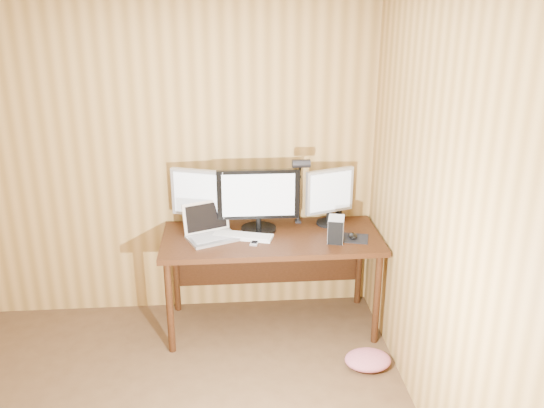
{
  "coord_description": "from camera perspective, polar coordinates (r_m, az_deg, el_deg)",
  "views": [
    {
      "loc": [
        0.62,
        -2.24,
        2.43
      ],
      "look_at": [
        0.93,
        1.58,
        1.02
      ],
      "focal_mm": 38.0,
      "sensor_mm": 36.0,
      "label": 1
    }
  ],
  "objects": [
    {
      "name": "mousepad",
      "position": [
        4.23,
        8.0,
        -3.37
      ],
      "size": [
        0.26,
        0.23,
        0.0
      ],
      "primitive_type": "cube",
      "rotation": [
        0.0,
        0.0,
        -0.27
      ],
      "color": "black",
      "rests_on": "desk"
    },
    {
      "name": "monitor_center",
      "position": [
        4.25,
        -1.36,
        0.48
      ],
      "size": [
        0.61,
        0.27,
        0.47
      ],
      "rotation": [
        0.0,
        0.0,
        -0.01
      ],
      "color": "black",
      "rests_on": "desk"
    },
    {
      "name": "phone",
      "position": [
        4.11,
        -1.72,
        -3.82
      ],
      "size": [
        0.08,
        0.11,
        0.01
      ],
      "rotation": [
        0.0,
        0.0,
        -0.28
      ],
      "color": "silver",
      "rests_on": "desk"
    },
    {
      "name": "speaker",
      "position": [
        4.52,
        6.61,
        -0.91
      ],
      "size": [
        0.05,
        0.05,
        0.13
      ],
      "primitive_type": "cylinder",
      "color": "black",
      "rests_on": "desk"
    },
    {
      "name": "hard_drive",
      "position": [
        4.14,
        6.35,
        -2.52
      ],
      "size": [
        0.14,
        0.18,
        0.18
      ],
      "rotation": [
        0.0,
        0.0,
        -0.25
      ],
      "color": "silver",
      "rests_on": "desk"
    },
    {
      "name": "monitor_right",
      "position": [
        4.38,
        5.71,
        0.89
      ],
      "size": [
        0.38,
        0.19,
        0.44
      ],
      "rotation": [
        0.0,
        0.0,
        0.34
      ],
      "color": "black",
      "rests_on": "desk"
    },
    {
      "name": "keyboard",
      "position": [
        4.21,
        -3.01,
        -3.17
      ],
      "size": [
        0.47,
        0.26,
        0.02
      ],
      "rotation": [
        0.0,
        0.0,
        -0.3
      ],
      "color": "white",
      "rests_on": "desk"
    },
    {
      "name": "monitor_left",
      "position": [
        4.31,
        -7.31,
        0.67
      ],
      "size": [
        0.4,
        0.2,
        0.47
      ],
      "rotation": [
        0.0,
        0.0,
        -0.34
      ],
      "color": "black",
      "rests_on": "desk"
    },
    {
      "name": "room_shell",
      "position": [
        2.61,
        -18.05,
        -7.78
      ],
      "size": [
        4.0,
        4.0,
        4.0
      ],
      "color": "#50361E",
      "rests_on": "ground"
    },
    {
      "name": "desk_lamp",
      "position": [
        4.3,
        2.77,
        2.27
      ],
      "size": [
        0.13,
        0.19,
        0.58
      ],
      "rotation": [
        0.0,
        0.0,
        -0.09
      ],
      "color": "black",
      "rests_on": "desk"
    },
    {
      "name": "desk",
      "position": [
        4.34,
        -0.13,
        -4.3
      ],
      "size": [
        1.6,
        0.7,
        0.75
      ],
      "color": "#32180A",
      "rests_on": "floor"
    },
    {
      "name": "mouse",
      "position": [
        4.22,
        8.01,
        -3.12
      ],
      "size": [
        0.08,
        0.12,
        0.04
      ],
      "primitive_type": "ellipsoid",
      "rotation": [
        0.0,
        0.0,
        -0.19
      ],
      "color": "black",
      "rests_on": "mousepad"
    },
    {
      "name": "fabric_pile",
      "position": [
        4.16,
        9.47,
        -15.0
      ],
      "size": [
        0.32,
        0.26,
        0.1
      ],
      "primitive_type": null,
      "rotation": [
        0.0,
        0.0,
        -0.01
      ],
      "color": "#BB5A69",
      "rests_on": "floor"
    },
    {
      "name": "laptop",
      "position": [
        4.22,
        -6.18,
        -2.48
      ],
      "size": [
        0.43,
        0.39,
        0.25
      ],
      "rotation": [
        0.0,
        0.0,
        0.41
      ],
      "color": "silver",
      "rests_on": "desk"
    }
  ]
}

